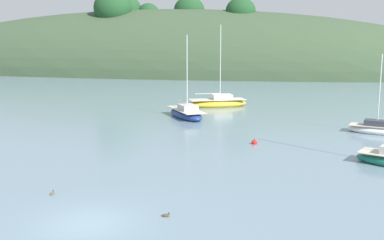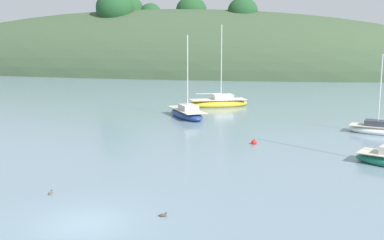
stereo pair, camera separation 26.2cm
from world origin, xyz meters
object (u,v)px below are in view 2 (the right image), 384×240
sailboat_yellow_far (380,130)px  duck_straggler (163,215)px  mooring_buoy_inner (254,143)px  sailboat_teal_outer (218,103)px  sailboat_grey_yawl (187,113)px  duck_trailing (51,193)px

sailboat_yellow_far → duck_straggler: sailboat_yellow_far is taller
sailboat_yellow_far → mooring_buoy_inner: (-10.08, -6.54, -0.22)m
sailboat_yellow_far → mooring_buoy_inner: 12.02m
sailboat_yellow_far → duck_straggler: bearing=-119.4°
sailboat_yellow_far → duck_straggler: 25.55m
sailboat_teal_outer → mooring_buoy_inner: sailboat_teal_outer is taller
sailboat_yellow_far → sailboat_grey_yawl: bearing=166.6°
sailboat_grey_yawl → duck_straggler: bearing=-77.9°
sailboat_teal_outer → mooring_buoy_inner: 20.60m
mooring_buoy_inner → duck_straggler: 15.92m
sailboat_grey_yawl → sailboat_teal_outer: (1.76, 8.69, 0.02)m
sailboat_yellow_far → duck_trailing: size_ratio=16.36×
duck_straggler → sailboat_grey_yawl: bearing=102.1°
sailboat_teal_outer → sailboat_yellow_far: size_ratio=1.43×
duck_trailing → duck_straggler: bearing=-13.2°
sailboat_grey_yawl → mooring_buoy_inner: sailboat_grey_yawl is taller
sailboat_grey_yawl → sailboat_yellow_far: size_ratio=1.24×
sailboat_yellow_far → mooring_buoy_inner: bearing=-147.0°
sailboat_teal_outer → duck_trailing: size_ratio=23.46×
duck_trailing → mooring_buoy_inner: bearing=57.5°
sailboat_teal_outer → duck_straggler: size_ratio=23.58×
sailboat_teal_outer → duck_straggler: bearing=-83.6°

